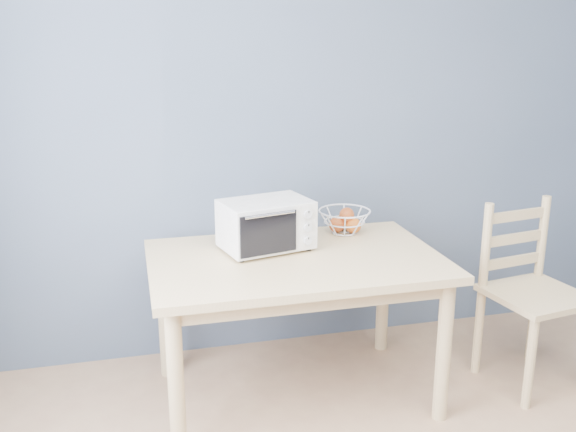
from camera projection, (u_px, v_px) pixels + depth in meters
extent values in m
cube|color=#505D6F|center=(313.00, 124.00, 3.58)|extent=(4.00, 0.01, 2.60)
cube|color=#D7B881|center=(296.00, 261.00, 3.09)|extent=(1.40, 0.90, 0.04)
cylinder|color=#D7B881|center=(176.00, 386.00, 2.71)|extent=(0.07, 0.07, 0.71)
cylinder|color=#D7B881|center=(444.00, 351.00, 3.00)|extent=(0.07, 0.07, 0.71)
cylinder|color=#D7B881|center=(165.00, 314.00, 3.40)|extent=(0.07, 0.07, 0.71)
cylinder|color=#D7B881|center=(383.00, 292.00, 3.69)|extent=(0.07, 0.07, 0.71)
cube|color=white|center=(266.00, 224.00, 3.16)|extent=(0.48, 0.38, 0.24)
cube|color=black|center=(255.00, 226.00, 3.13)|extent=(0.33, 0.30, 0.19)
cube|color=black|center=(269.00, 234.00, 3.01)|extent=(0.28, 0.08, 0.20)
cylinder|color=silver|center=(270.00, 215.00, 2.97)|extent=(0.25, 0.07, 0.01)
cube|color=white|center=(307.00, 227.00, 3.11)|extent=(0.12, 0.03, 0.22)
cylinder|color=black|center=(242.00, 260.00, 3.02)|extent=(0.02, 0.02, 0.01)
cylinder|color=black|center=(308.00, 249.00, 3.18)|extent=(0.02, 0.02, 0.01)
cylinder|color=black|center=(224.00, 247.00, 3.21)|extent=(0.02, 0.02, 0.01)
cylinder|color=black|center=(288.00, 237.00, 3.37)|extent=(0.02, 0.02, 0.01)
cylinder|color=silver|center=(308.00, 214.00, 3.08)|extent=(0.04, 0.02, 0.04)
cylinder|color=silver|center=(308.00, 228.00, 3.10)|extent=(0.04, 0.02, 0.04)
cylinder|color=silver|center=(308.00, 241.00, 3.12)|extent=(0.04, 0.02, 0.04)
torus|color=silver|center=(345.00, 211.00, 3.42)|extent=(0.35, 0.35, 0.01)
torus|color=silver|center=(344.00, 222.00, 3.43)|extent=(0.28, 0.28, 0.01)
torus|color=silver|center=(344.00, 232.00, 3.45)|extent=(0.16, 0.16, 0.01)
sphere|color=#B23117|center=(337.00, 224.00, 3.44)|extent=(0.09, 0.09, 0.09)
sphere|color=#CD5D18|center=(353.00, 225.00, 3.43)|extent=(0.08, 0.08, 0.08)
sphere|color=#E7AE5A|center=(342.00, 222.00, 3.49)|extent=(0.08, 0.08, 0.08)
sphere|color=#B23117|center=(347.00, 215.00, 3.42)|extent=(0.08, 0.08, 0.08)
cube|color=#D7B881|center=(537.00, 295.00, 3.29)|extent=(0.51, 0.51, 0.03)
cylinder|color=#D7B881|center=(530.00, 364.00, 3.12)|extent=(0.05, 0.05, 0.48)
cylinder|color=#D7B881|center=(478.00, 332.00, 3.45)|extent=(0.05, 0.05, 0.48)
cylinder|color=#D7B881|center=(533.00, 320.00, 3.60)|extent=(0.05, 0.05, 0.48)
cylinder|color=#D7B881|center=(486.00, 248.00, 3.32)|extent=(0.05, 0.05, 0.48)
cylinder|color=#D7B881|center=(542.00, 239.00, 3.47)|extent=(0.05, 0.05, 0.48)
cube|color=#D7B881|center=(513.00, 261.00, 3.42)|extent=(0.38, 0.08, 0.05)
cube|color=#D7B881|center=(515.00, 238.00, 3.39)|extent=(0.38, 0.08, 0.05)
cube|color=#D7B881|center=(517.00, 215.00, 3.35)|extent=(0.38, 0.08, 0.05)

